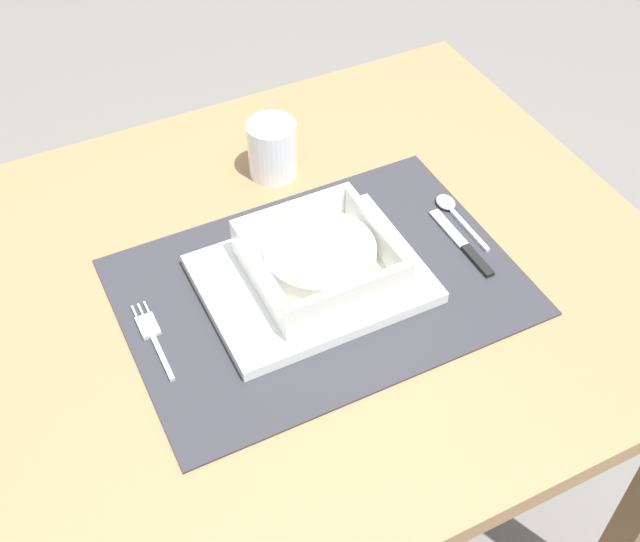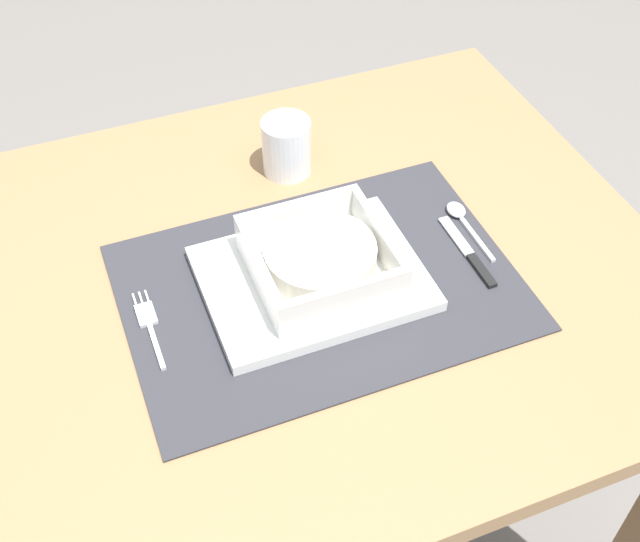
{
  "view_description": "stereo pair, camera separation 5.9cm",
  "coord_description": "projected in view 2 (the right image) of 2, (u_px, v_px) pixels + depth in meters",
  "views": [
    {
      "loc": [
        -0.28,
        -0.65,
        1.48
      ],
      "look_at": [
        0.03,
        -0.04,
        0.76
      ],
      "focal_mm": 45.61,
      "sensor_mm": 36.0,
      "label": 1
    },
    {
      "loc": [
        -0.22,
        -0.68,
        1.48
      ],
      "look_at": [
        0.03,
        -0.04,
        0.76
      ],
      "focal_mm": 45.61,
      "sensor_mm": 36.0,
      "label": 2
    }
  ],
  "objects": [
    {
      "name": "dining_table",
      "position": [
        291.0,
        324.0,
        1.1
      ],
      "size": [
        0.97,
        0.78,
        0.73
      ],
      "color": "#936D47",
      "rests_on": "ground"
    },
    {
      "name": "drinking_glass",
      "position": [
        287.0,
        149.0,
        1.15
      ],
      "size": [
        0.07,
        0.07,
        0.08
      ],
      "color": "white",
      "rests_on": "dining_table"
    },
    {
      "name": "ground_plane",
      "position": [
        300.0,
        534.0,
        1.56
      ],
      "size": [
        6.0,
        6.0,
        0.0
      ],
      "primitive_type": "plane",
      "color": "slate"
    },
    {
      "name": "spoon",
      "position": [
        461.0,
        216.0,
        1.09
      ],
      "size": [
        0.02,
        0.12,
        0.01
      ],
      "rotation": [
        0.0,
        0.0,
        0.08
      ],
      "color": "silver",
      "rests_on": "placemat"
    },
    {
      "name": "placemat",
      "position": [
        320.0,
        287.0,
        1.01
      ],
      "size": [
        0.48,
        0.34,
        0.0
      ],
      "primitive_type": "cube",
      "color": "#2D2D33",
      "rests_on": "dining_table"
    },
    {
      "name": "fork",
      "position": [
        149.0,
        323.0,
        0.97
      ],
      "size": [
        0.02,
        0.13,
        0.0
      ],
      "rotation": [
        0.0,
        0.0,
        -0.03
      ],
      "color": "silver",
      "rests_on": "placemat"
    },
    {
      "name": "porridge_bowl",
      "position": [
        320.0,
        260.0,
        0.99
      ],
      "size": [
        0.17,
        0.17,
        0.05
      ],
      "color": "white",
      "rests_on": "serving_plate"
    },
    {
      "name": "serving_plate",
      "position": [
        312.0,
        278.0,
        1.01
      ],
      "size": [
        0.27,
        0.21,
        0.02
      ],
      "primitive_type": "cube",
      "color": "white",
      "rests_on": "placemat"
    },
    {
      "name": "butter_knife",
      "position": [
        470.0,
        255.0,
        1.05
      ],
      "size": [
        0.01,
        0.14,
        0.01
      ],
      "rotation": [
        0.0,
        0.0,
        -0.08
      ],
      "color": "black",
      "rests_on": "placemat"
    }
  ]
}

